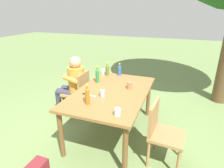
% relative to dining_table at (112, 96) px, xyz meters
% --- Properties ---
extents(ground_plane, '(24.00, 24.00, 0.00)m').
position_rel_dining_table_xyz_m(ground_plane, '(0.00, 0.00, -0.69)').
color(ground_plane, '#6B844C').
extents(dining_table, '(1.73, 1.09, 0.77)m').
position_rel_dining_table_xyz_m(dining_table, '(0.00, 0.00, 0.00)').
color(dining_table, olive).
rests_on(dining_table, ground_plane).
extents(chair_near_left, '(0.44, 0.44, 0.87)m').
position_rel_dining_table_xyz_m(chair_near_left, '(-0.39, -0.84, -0.20)').
color(chair_near_left, '#A37547').
rests_on(chair_near_left, ground_plane).
extents(chair_far_right, '(0.48, 0.48, 0.87)m').
position_rel_dining_table_xyz_m(chair_far_right, '(0.38, 0.84, -0.20)').
color(chair_far_right, '#A37547').
rests_on(chair_far_right, ground_plane).
extents(person_in_white_shirt, '(0.47, 0.62, 1.18)m').
position_rel_dining_table_xyz_m(person_in_white_shirt, '(-0.39, -0.95, -0.04)').
color(person_in_white_shirt, orange).
rests_on(person_in_white_shirt, ground_plane).
extents(bottle_olive, '(0.06, 0.06, 0.26)m').
position_rel_dining_table_xyz_m(bottle_olive, '(-0.70, -0.36, 0.19)').
color(bottle_olive, '#566623').
rests_on(bottle_olive, dining_table).
extents(bottle_blue, '(0.06, 0.06, 0.24)m').
position_rel_dining_table_xyz_m(bottle_blue, '(-0.78, -0.13, 0.19)').
color(bottle_blue, '#2D56A3').
rests_on(bottle_blue, dining_table).
extents(bottle_green, '(0.06, 0.06, 0.30)m').
position_rel_dining_table_xyz_m(bottle_green, '(-0.28, -0.38, 0.21)').
color(bottle_green, '#287A38').
rests_on(bottle_green, dining_table).
extents(bottle_amber, '(0.06, 0.06, 0.29)m').
position_rel_dining_table_xyz_m(bottle_amber, '(0.53, -0.16, 0.21)').
color(bottle_amber, '#996019').
rests_on(bottle_amber, dining_table).
extents(cup_steel, '(0.07, 0.07, 0.11)m').
position_rel_dining_table_xyz_m(cup_steel, '(0.24, -0.06, 0.14)').
color(cup_steel, '#B2B7BC').
rests_on(cup_steel, dining_table).
extents(cup_glass, '(0.08, 0.08, 0.09)m').
position_rel_dining_table_xyz_m(cup_glass, '(0.67, 0.32, 0.13)').
color(cup_glass, silver).
rests_on(cup_glass, dining_table).
extents(cup_terracotta, '(0.08, 0.08, 0.11)m').
position_rel_dining_table_xyz_m(cup_terracotta, '(-0.19, 0.23, 0.14)').
color(cup_terracotta, '#BC6B47').
rests_on(cup_terracotta, dining_table).
extents(cup_white, '(0.07, 0.07, 0.10)m').
position_rel_dining_table_xyz_m(cup_white, '(-0.75, -0.47, 0.13)').
color(cup_white, white).
rests_on(cup_white, dining_table).
extents(table_knife, '(0.05, 0.24, 0.01)m').
position_rel_dining_table_xyz_m(table_knife, '(0.27, -0.29, 0.09)').
color(table_knife, silver).
rests_on(table_knife, dining_table).
extents(backpack_by_near_side, '(0.31, 0.24, 0.42)m').
position_rel_dining_table_xyz_m(backpack_by_near_side, '(-1.24, -0.04, -0.49)').
color(backpack_by_near_side, black).
rests_on(backpack_by_near_side, ground_plane).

